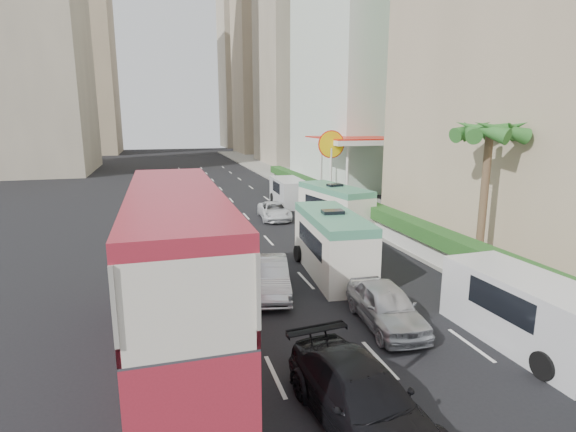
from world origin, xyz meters
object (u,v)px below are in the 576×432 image
object	(u,v)px
van_asset	(274,219)
shell_station	(355,169)
minibus_near	(332,244)
minibus_far	(334,207)
double_decker_bus	(178,275)
panel_van_far	(289,192)
car_silver_lane_a	(269,293)
car_silver_lane_b	(385,325)
palm_tree	(484,200)
panel_van_near	(527,311)
car_black	(360,426)

from	to	relation	value
van_asset	shell_station	size ratio (longest dim) A/B	0.54
minibus_near	minibus_far	bearing A→B (deg)	72.54
double_decker_bus	panel_van_far	size ratio (longest dim) A/B	2.05
car_silver_lane_a	car_silver_lane_b	xyz separation A→B (m)	(3.20, -3.95, 0.00)
car_silver_lane_b	minibus_near	bearing A→B (deg)	92.66
car_silver_lane_a	palm_tree	world-z (taller)	palm_tree
car_silver_lane_b	panel_van_far	size ratio (longest dim) A/B	0.80
car_silver_lane_a	minibus_near	world-z (taller)	minibus_near
car_silver_lane_b	minibus_far	xyz separation A→B (m)	(3.63, 13.89, 1.38)
panel_van_near	panel_van_far	xyz separation A→B (m)	(-0.55, 24.95, -0.03)
van_asset	minibus_far	size ratio (longest dim) A/B	0.69
van_asset	panel_van_near	bearing A→B (deg)	-76.65
panel_van_near	shell_station	distance (m)	26.02
minibus_far	car_silver_lane_a	bearing A→B (deg)	-134.45
double_decker_bus	car_silver_lane_a	xyz separation A→B (m)	(3.67, 3.97, -2.53)
car_black	van_asset	world-z (taller)	car_black
car_black	minibus_far	size ratio (longest dim) A/B	0.82
palm_tree	double_decker_bus	bearing A→B (deg)	-163.84
double_decker_bus	panel_van_far	distance (m)	24.70
car_black	panel_van_far	xyz separation A→B (m)	(6.12, 27.13, 1.07)
panel_van_near	panel_van_far	bearing A→B (deg)	89.28
double_decker_bus	panel_van_near	size ratio (longest dim) A/B	1.99
minibus_near	panel_van_far	size ratio (longest dim) A/B	1.19
car_silver_lane_a	car_black	size ratio (longest dim) A/B	0.86
panel_van_far	panel_van_near	bearing A→B (deg)	-86.81
car_black	minibus_near	size ratio (longest dim) A/B	0.80
car_black	panel_van_far	distance (m)	27.83
car_black	double_decker_bus	bearing A→B (deg)	123.79
car_silver_lane_a	palm_tree	distance (m)	10.68
car_silver_lane_a	minibus_near	distance (m)	4.01
minibus_near	car_silver_lane_b	bearing A→B (deg)	-86.92
panel_van_far	shell_station	size ratio (longest dim) A/B	0.67
panel_van_near	minibus_far	bearing A→B (deg)	87.86
van_asset	minibus_far	xyz separation A→B (m)	(3.13, -3.63, 1.38)
car_silver_lane_b	minibus_near	size ratio (longest dim) A/B	0.67
palm_tree	minibus_near	bearing A→B (deg)	166.82
panel_van_near	panel_van_far	size ratio (longest dim) A/B	1.03
car_silver_lane_b	panel_van_near	xyz separation A→B (m)	(3.59, -2.40, 1.11)
car_silver_lane_a	panel_van_far	size ratio (longest dim) A/B	0.82
double_decker_bus	palm_tree	xyz separation A→B (m)	(13.80, 4.00, 0.85)
car_silver_lane_b	palm_tree	distance (m)	8.67
panel_van_far	car_black	bearing A→B (deg)	-100.79
minibus_far	panel_van_near	world-z (taller)	minibus_far
palm_tree	shell_station	bearing A→B (deg)	83.40
double_decker_bus	palm_tree	distance (m)	14.39
car_black	palm_tree	xyz separation A→B (m)	(10.01, 8.55, 3.38)
car_black	minibus_far	world-z (taller)	minibus_far
car_silver_lane_b	car_black	xyz separation A→B (m)	(-3.08, -4.58, 0.00)
double_decker_bus	shell_station	xyz separation A→B (m)	(16.00, 23.00, 0.22)
van_asset	shell_station	distance (m)	10.57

